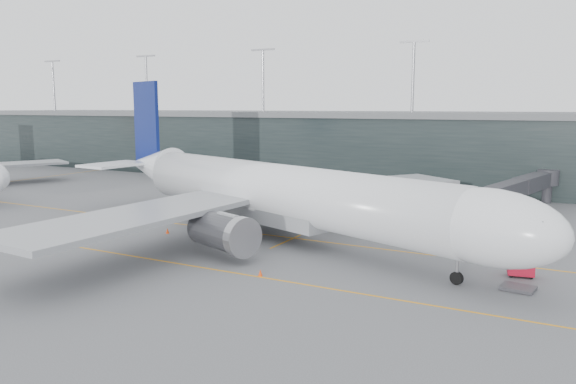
% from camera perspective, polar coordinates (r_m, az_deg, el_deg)
% --- Properties ---
extents(ground, '(320.00, 320.00, 0.00)m').
position_cam_1_polar(ground, '(76.59, -1.37, -3.69)').
color(ground, '#535358').
rests_on(ground, ground).
extents(taxiline_a, '(160.00, 0.25, 0.02)m').
position_cam_1_polar(taxiline_a, '(73.22, -2.91, -4.27)').
color(taxiline_a, orange).
rests_on(taxiline_a, ground).
extents(taxiline_b, '(160.00, 0.25, 0.02)m').
position_cam_1_polar(taxiline_b, '(60.50, -10.78, -7.20)').
color(taxiline_b, orange).
rests_on(taxiline_b, ground).
extents(taxiline_lead_main, '(0.25, 60.00, 0.02)m').
position_cam_1_polar(taxiline_lead_main, '(92.35, 7.46, -1.61)').
color(taxiline_lead_main, orange).
rests_on(taxiline_lead_main, ground).
extents(taxiline_lead_adj, '(0.25, 60.00, 0.02)m').
position_cam_1_polar(taxiline_lead_adj, '(141.46, -24.49, 1.25)').
color(taxiline_lead_adj, orange).
rests_on(taxiline_lead_adj, ground).
extents(terminal, '(240.00, 36.00, 29.00)m').
position_cam_1_polar(terminal, '(128.82, 11.42, 4.61)').
color(terminal, black).
rests_on(terminal, ground).
extents(main_aircraft, '(70.71, 65.22, 20.45)m').
position_cam_1_polar(main_aircraft, '(69.72, -0.99, -0.12)').
color(main_aircraft, white).
rests_on(main_aircraft, ground).
extents(jet_bridge, '(10.58, 42.59, 5.73)m').
position_cam_1_polar(jet_bridge, '(88.82, 20.98, 0.27)').
color(jet_bridge, '#2F2F34').
rests_on(jet_bridge, ground).
extents(gse_cart, '(2.67, 1.97, 1.66)m').
position_cam_1_polar(gse_cart, '(59.49, 22.58, -7.09)').
color(gse_cart, '#B10C23').
rests_on(gse_cart, ground).
extents(baggage_dolly, '(3.13, 2.64, 0.29)m').
position_cam_1_polar(baggage_dolly, '(55.51, 22.33, -9.00)').
color(baggage_dolly, '#3A393E').
rests_on(baggage_dolly, ground).
extents(uld_a, '(2.74, 2.47, 2.05)m').
position_cam_1_polar(uld_a, '(86.55, -0.59, -1.51)').
color(uld_a, '#3B3C40').
rests_on(uld_a, ground).
extents(uld_b, '(2.43, 2.04, 2.04)m').
position_cam_1_polar(uld_b, '(86.88, 1.07, -1.48)').
color(uld_b, '#3B3C40').
rests_on(uld_b, ground).
extents(uld_c, '(1.88, 1.52, 1.66)m').
position_cam_1_polar(uld_c, '(84.94, 2.76, -1.86)').
color(uld_c, '#3B3C40').
rests_on(uld_c, ground).
extents(cone_nose, '(0.39, 0.39, 0.62)m').
position_cam_1_polar(cone_nose, '(62.00, 22.64, -7.06)').
color(cone_nose, orange).
rests_on(cone_nose, ground).
extents(cone_wing_stbd, '(0.43, 0.43, 0.68)m').
position_cam_1_polar(cone_wing_stbd, '(55.41, -2.83, -8.19)').
color(cone_wing_stbd, '#F9450D').
rests_on(cone_wing_stbd, ground).
extents(cone_wing_port, '(0.48, 0.48, 0.77)m').
position_cam_1_polar(cone_wing_port, '(81.61, 6.77, -2.70)').
color(cone_wing_port, orange).
rests_on(cone_wing_port, ground).
extents(cone_tail, '(0.46, 0.46, 0.73)m').
position_cam_1_polar(cone_tail, '(74.97, -12.15, -3.87)').
color(cone_tail, '#EE420D').
rests_on(cone_tail, ground).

